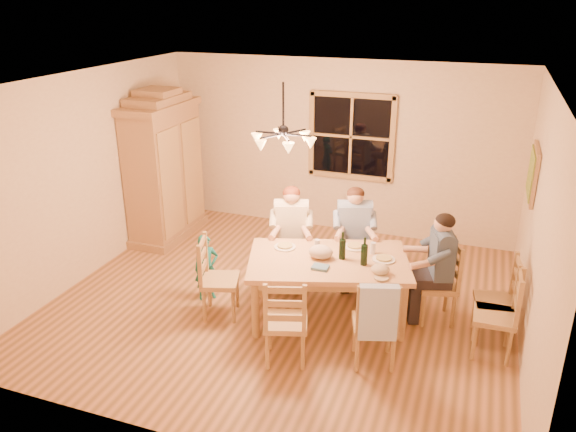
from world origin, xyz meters
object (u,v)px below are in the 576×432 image
at_px(chair_far_left, 291,261).
at_px(armoire, 165,171).
at_px(chair_end_right, 436,296).
at_px(adult_slate_man, 440,254).
at_px(adult_plaid_man, 354,224).
at_px(wine_bottle_a, 342,245).
at_px(chair_far_right, 353,262).
at_px(chair_end_left, 221,292).
at_px(child, 206,267).
at_px(chandelier, 283,138).
at_px(chair_near_right, 374,336).
at_px(chair_spare_back, 493,328).
at_px(chair_spare_front, 493,314).
at_px(chair_near_left, 286,334).
at_px(adult_woman, 291,223).
at_px(wine_bottle_b, 364,251).
at_px(dining_table, 328,267).

bearing_deg(chair_far_left, armoire, -36.69).
height_order(chair_end_right, adult_slate_man, adult_slate_man).
xyz_separation_m(adult_plaid_man, wine_bottle_a, (0.06, -0.86, 0.08)).
xyz_separation_m(chair_far_right, chair_end_left, (-1.28, -1.30, 0.00)).
distance_m(adult_plaid_man, child, 1.95).
xyz_separation_m(chandelier, chair_near_right, (1.30, -0.85, -1.77)).
distance_m(armoire, chair_spare_back, 5.19).
xyz_separation_m(chair_far_left, adult_plaid_man, (0.77, 0.24, 0.54)).
xyz_separation_m(wine_bottle_a, chair_spare_front, (1.70, 0.12, -0.62)).
distance_m(chandelier, chair_end_left, 1.95).
xyz_separation_m(armoire, adult_plaid_man, (3.11, -0.57, -0.22)).
bearing_deg(chair_far_left, chair_near_left, 90.00).
height_order(chair_near_left, chair_end_right, same).
bearing_deg(adult_plaid_man, chair_far_right, 180.00).
xyz_separation_m(chair_near_right, child, (-2.23, 0.60, 0.12)).
bearing_deg(armoire, chair_far_left, -19.23).
bearing_deg(chair_near_left, adult_plaid_man, 64.80).
height_order(armoire, chair_far_right, armoire).
distance_m(chair_end_left, adult_slate_man, 2.58).
bearing_deg(chair_near_left, chair_far_left, 90.00).
xyz_separation_m(chair_far_left, child, (-0.85, -0.76, 0.12)).
height_order(adult_woman, adult_plaid_man, same).
height_order(chair_far_right, wine_bottle_b, wine_bottle_b).
xyz_separation_m(adult_woman, wine_bottle_b, (1.10, -0.69, 0.08)).
bearing_deg(chair_end_left, adult_woman, 136.74).
height_order(dining_table, chair_spare_back, chair_spare_back).
bearing_deg(adult_plaid_man, adult_woman, 0.00).
relative_size(chair_far_left, chair_end_right, 1.00).
distance_m(adult_plaid_man, chair_spare_back, 2.12).
xyz_separation_m(adult_woman, chair_spare_front, (2.53, -0.50, -0.54)).
distance_m(armoire, chair_far_right, 3.25).
bearing_deg(chandelier, chair_end_right, 6.49).
distance_m(chair_far_left, chair_spare_front, 2.58).
height_order(wine_bottle_a, child, wine_bottle_a).
height_order(dining_table, chair_end_left, chair_end_left).
bearing_deg(adult_slate_man, chair_far_left, 63.43).
height_order(dining_table, chair_end_right, chair_end_right).
distance_m(chair_end_left, child, 0.47).
distance_m(chandelier, chair_spare_front, 3.03).
distance_m(chair_end_right, chair_spare_front, 0.67).
bearing_deg(armoire, adult_woman, -19.23).
bearing_deg(wine_bottle_b, chair_end_left, -167.01).
distance_m(adult_slate_man, child, 2.81).
height_order(chair_end_left, chair_end_right, same).
distance_m(chair_far_left, adult_slate_man, 1.99).
height_order(chair_near_right, adult_plaid_man, adult_plaid_man).
height_order(chandelier, chair_spare_back, chandelier).
xyz_separation_m(chandelier, chair_spare_front, (2.45, 0.01, -1.77)).
distance_m(chair_end_right, adult_slate_man, 0.54).
distance_m(adult_slate_man, wine_bottle_a, 1.11).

